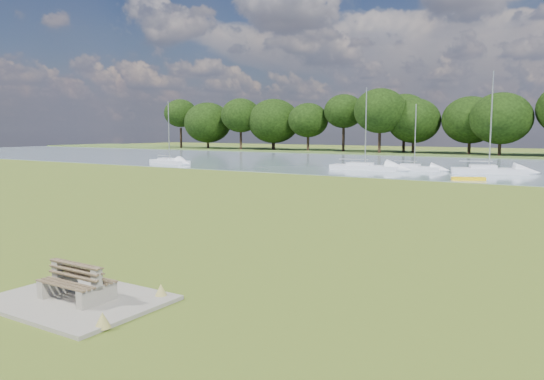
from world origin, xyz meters
The scene contains 11 objects.
ground centered at (0.00, 0.00, 0.00)m, with size 220.00×220.00×0.00m, color olive.
river centered at (0.00, 42.00, 0.00)m, with size 220.00×40.00×0.10m, color slate.
far_bank centered at (0.00, 72.00, 0.00)m, with size 220.00×20.00×0.40m, color #4C6626.
concrete_pad centered at (0.00, -14.00, 0.05)m, with size 4.20×3.20×0.10m, color gray.
bench_pair centered at (0.00, -14.00, 0.50)m, with size 1.83×1.08×0.98m.
kayak centered at (1.42, 24.00, 0.19)m, with size 2.73×0.64×0.27m, color yellow.
tree_line centered at (1.21, 68.00, 7.07)m, with size 146.17×9.80×11.86m.
sailboat_0 centered at (-34.88, 26.65, 0.46)m, with size 6.49×3.02×7.67m.
sailboat_1 centered at (1.54, 32.04, 0.56)m, with size 7.10×4.00×9.77m.
sailboat_2 centered at (-5.80, 32.22, 0.45)m, with size 5.43×1.63×6.85m.
sailboat_6 centered at (-10.50, 30.30, 0.49)m, with size 7.42×2.22×8.59m.
Camera 1 is at (10.99, -22.31, 4.32)m, focal length 35.00 mm.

